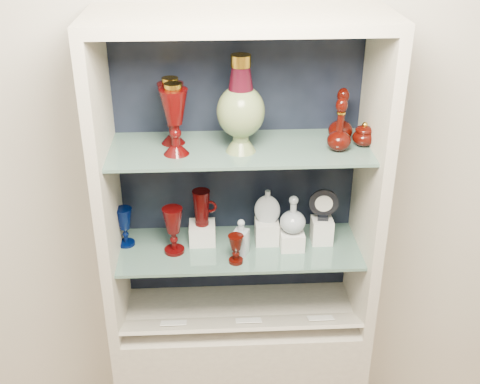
{
  "coord_description": "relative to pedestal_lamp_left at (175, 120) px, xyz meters",
  "views": [
    {
      "loc": [
        -0.1,
        -0.41,
        2.31
      ],
      "look_at": [
        0.0,
        1.53,
        1.3
      ],
      "focal_mm": 45.0,
      "sensor_mm": 36.0,
      "label": 1
    }
  ],
  "objects": [
    {
      "name": "wall_back",
      "position": [
        0.22,
        0.25,
        -0.2
      ],
      "size": [
        3.5,
        0.02,
        2.8
      ],
      "primitive_type": "cube",
      "color": "beige",
      "rests_on": "ground"
    },
    {
      "name": "cabinet_base",
      "position": [
        0.22,
        0.03,
        -1.22
      ],
      "size": [
        1.0,
        0.4,
        0.75
      ],
      "primitive_type": "cube",
      "color": "#BDB4A2",
      "rests_on": "ground"
    },
    {
      "name": "cabinet_back_panel",
      "position": [
        0.22,
        0.22,
        -0.27
      ],
      "size": [
        0.98,
        0.02,
        1.15
      ],
      "primitive_type": "cube",
      "color": "black",
      "rests_on": "cabinet_base"
    },
    {
      "name": "cabinet_side_left",
      "position": [
        -0.26,
        0.03,
        -0.27
      ],
      "size": [
        0.04,
        0.4,
        1.15
      ],
      "primitive_type": "cube",
      "color": "#BDB4A2",
      "rests_on": "cabinet_base"
    },
    {
      "name": "cabinet_side_right",
      "position": [
        0.7,
        0.03,
        -0.27
      ],
      "size": [
        0.04,
        0.4,
        1.15
      ],
      "primitive_type": "cube",
      "color": "#BDB4A2",
      "rests_on": "cabinet_base"
    },
    {
      "name": "cabinet_top_cap",
      "position": [
        0.22,
        0.03,
        0.32
      ],
      "size": [
        1.0,
        0.4,
        0.04
      ],
      "primitive_type": "cube",
      "color": "#BDB4A2",
      "rests_on": "cabinet_side_left"
    },
    {
      "name": "shelf_lower",
      "position": [
        0.22,
        0.05,
        -0.55
      ],
      "size": [
        0.92,
        0.34,
        0.01
      ],
      "primitive_type": "cube",
      "color": "slate",
      "rests_on": "cabinet_side_left"
    },
    {
      "name": "shelf_upper",
      "position": [
        0.22,
        0.05,
        -0.13
      ],
      "size": [
        0.92,
        0.34,
        0.01
      ],
      "primitive_type": "cube",
      "color": "slate",
      "rests_on": "cabinet_side_left"
    },
    {
      "name": "label_ledge",
      "position": [
        0.22,
        -0.08,
        -0.82
      ],
      "size": [
        0.92,
        0.17,
        0.09
      ],
      "primitive_type": "cube",
      "rotation": [
        -0.44,
        0.0,
        0.0
      ],
      "color": "#BDB4A2",
      "rests_on": "cabinet_base"
    },
    {
      "name": "label_card_0",
      "position": [
        0.25,
        -0.08,
        -0.8
      ],
      "size": [
        0.1,
        0.06,
        0.03
      ],
      "primitive_type": "cube",
      "rotation": [
        -0.44,
        0.0,
        0.0
      ],
      "color": "white",
      "rests_on": "label_ledge"
    },
    {
      "name": "label_card_1",
      "position": [
        -0.04,
        -0.08,
        -0.8
      ],
      "size": [
        0.1,
        0.06,
        0.03
      ],
      "primitive_type": "cube",
      "rotation": [
        -0.44,
        0.0,
        0.0
      ],
      "color": "white",
      "rests_on": "label_ledge"
    },
    {
      "name": "label_card_2",
      "position": [
        0.53,
        -0.08,
        -0.8
      ],
      "size": [
        0.1,
        0.06,
        0.03
      ],
      "primitive_type": "cube",
      "rotation": [
        -0.44,
        0.0,
        0.0
      ],
      "color": "white",
      "rests_on": "label_ledge"
    },
    {
      "name": "pedestal_lamp_left",
      "position": [
        0.0,
        0.0,
        0.0
      ],
      "size": [
        0.12,
        0.12,
        0.25
      ],
      "primitive_type": null,
      "rotation": [
        0.0,
        0.0,
        0.3
      ],
      "color": "#440504",
      "rests_on": "shelf_upper"
    },
    {
      "name": "pedestal_lamp_right",
      "position": [
        -0.02,
        0.1,
        -0.0
      ],
      "size": [
        0.1,
        0.1,
        0.24
      ],
      "primitive_type": null,
      "rotation": [
        0.0,
        0.0,
        0.09
      ],
      "color": "#440504",
      "rests_on": "shelf_upper"
    },
    {
      "name": "enamel_urn",
      "position": [
        0.22,
        0.01,
        0.04
      ],
      "size": [
        0.17,
        0.17,
        0.34
      ],
      "primitive_type": null,
      "rotation": [
        0.0,
        0.0,
        -0.04
      ],
      "color": "#0B4B13",
      "rests_on": "shelf_upper"
    },
    {
      "name": "ruby_decanter_a",
      "position": [
        0.56,
        -0.0,
        -0.02
      ],
      "size": [
        0.1,
        0.1,
        0.21
      ],
      "primitive_type": null,
      "rotation": [
        0.0,
        0.0,
        0.26
      ],
      "color": "#3C0904",
      "rests_on": "shelf_upper"
    },
    {
      "name": "ruby_decanter_b",
      "position": [
        0.59,
        0.09,
        -0.02
      ],
      "size": [
        0.11,
        0.11,
        0.21
      ],
      "primitive_type": null,
      "rotation": [
        0.0,
        0.0,
        0.35
      ],
      "color": "#3C0904",
      "rests_on": "shelf_upper"
    },
    {
      "name": "lidded_bowl",
      "position": [
        0.66,
        0.04,
        -0.08
      ],
      "size": [
        0.1,
        0.1,
        0.09
      ],
      "primitive_type": null,
      "rotation": [
        0.0,
        0.0,
        0.34
      ],
      "color": "#3C0904",
      "rests_on": "shelf_upper"
    },
    {
      "name": "cobalt_goblet",
      "position": [
        -0.22,
        0.09,
        -0.47
      ],
      "size": [
        0.08,
        0.08,
        0.16
      ],
      "primitive_type": null,
      "rotation": [
        0.0,
        0.0,
        0.29
      ],
      "color": "#010C3B",
      "rests_on": "shelf_lower"
    },
    {
      "name": "ruby_goblet_tall",
      "position": [
        -0.03,
        0.03,
        -0.45
      ],
      "size": [
        0.09,
        0.09,
        0.19
      ],
      "primitive_type": null,
      "rotation": [
        0.0,
        0.0,
        -0.14
      ],
      "color": "#440504",
      "rests_on": "shelf_lower"
    },
    {
      "name": "ruby_goblet_small",
      "position": [
        0.2,
        -0.06,
        -0.49
      ],
      "size": [
        0.07,
        0.07,
        0.11
      ],
      "primitive_type": null,
      "rotation": [
        0.0,
        0.0,
        -0.25
      ],
      "color": "#3C0904",
      "rests_on": "shelf_lower"
    },
    {
      "name": "riser_ruby_pitcher",
      "position": [
        0.08,
        0.09,
        -0.51
      ],
      "size": [
        0.1,
        0.1,
        0.08
      ],
      "primitive_type": "cube",
      "color": "silver",
      "rests_on": "shelf_lower"
    },
    {
      "name": "ruby_pitcher",
      "position": [
        0.08,
        0.09,
        -0.39
      ],
      "size": [
        0.12,
        0.09,
        0.14
      ],
      "primitive_type": null,
      "rotation": [
        0.0,
        0.0,
        -0.17
      ],
      "color": "#440504",
      "rests_on": "riser_ruby_pitcher"
    },
    {
      "name": "clear_square_bottle",
      "position": [
        0.22,
        0.0,
        -0.47
      ],
      "size": [
        0.07,
        0.07,
        0.15
      ],
      "primitive_type": null,
      "rotation": [
        0.0,
        0.0,
        -0.37
      ],
      "color": "#94A1AE",
      "rests_on": "shelf_lower"
    },
    {
      "name": "riser_flat_flask",
      "position": [
        0.33,
        0.08,
        -0.5
      ],
      "size": [
        0.09,
        0.09,
        0.09
      ],
      "primitive_type": "cube",
      "color": "silver",
      "rests_on": "shelf_lower"
    },
    {
      "name": "flat_flask",
      "position": [
        0.33,
        0.08,
        -0.39
      ],
      "size": [
        0.1,
        0.06,
        0.14
      ],
      "primitive_type": null,
      "rotation": [
        0.0,
        0.0,
        -0.17
      ],
      "color": "#AFBAC3",
      "rests_on": "riser_flat_flask"
    },
    {
      "name": "riser_clear_round_decanter",
      "position": [
        0.42,
        0.03,
        -0.51
      ],
      "size": [
        0.09,
        0.09,
        0.07
      ],
      "primitive_type": "cube",
      "color": "silver",
      "rests_on": "shelf_lower"
    },
    {
      "name": "clear_round_decanter",
      "position": [
        0.42,
        0.03,
        -0.4
      ],
      "size": [
        0.12,
        0.12,
        0.15
      ],
      "primitive_type": null,
      "rotation": [
        0.0,
        0.0,
        0.24
      ],
      "color": "#94A1AE",
      "rests_on": "riser_clear_round_decanter"
    },
    {
      "name": "riser_cameo_medallion",
      "position": [
        0.54,
        0.07,
        -0.5
      ],
      "size": [
        0.08,
        0.08,
        0.1
      ],
      "primitive_type": "cube",
      "color": "silver",
      "rests_on": "shelf_lower"
    },
    {
      "name": "cameo_medallion",
      "position": [
        0.54,
        0.07,
        -0.38
      ],
      "size": [
        0.12,
        0.05,
        0.13
      ],
      "primitive_type": null,
      "rotation": [
        0.0,
        0.0,
        -0.11
      ],
      "color": "black",
      "rests_on": "riser_cameo_medallion"
    }
  ]
}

